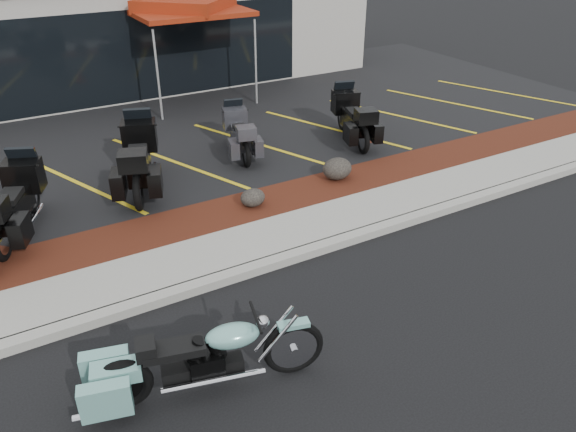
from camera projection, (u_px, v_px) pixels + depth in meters
ground at (300, 294)px, 8.79m from camera, size 90.00×90.00×0.00m
curb at (272, 263)px, 9.43m from camera, size 24.00×0.25×0.15m
sidewalk at (253, 244)px, 9.96m from camera, size 24.00×1.20×0.15m
mulch_bed at (226, 215)px, 10.87m from camera, size 24.00×1.20×0.16m
upper_lot at (142, 131)px, 14.97m from camera, size 26.00×9.60×0.15m
dealership_building at (78, 20)px, 18.79m from camera, size 18.00×8.16×4.00m
boulder_mid at (253, 198)px, 10.97m from camera, size 0.50×0.41×0.35m
boulder_right at (337, 169)px, 12.04m from camera, size 0.66×0.55×0.47m
hero_cruiser at (293, 341)px, 7.07m from camera, size 3.08×1.46×1.05m
touring_black_front at (27, 180)px, 10.53m from camera, size 1.73×2.47×1.34m
touring_black_mid at (141, 141)px, 12.16m from camera, size 1.76×2.69×1.46m
touring_grey at (234, 122)px, 13.68m from camera, size 1.23×2.11×1.15m
touring_black_rear at (343, 106)px, 14.51m from camera, size 1.51×2.41×1.31m
traffic_cone at (136, 134)px, 13.97m from camera, size 0.36×0.36×0.44m
popup_canopy at (185, 7)px, 16.05m from camera, size 3.51×3.51×2.93m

